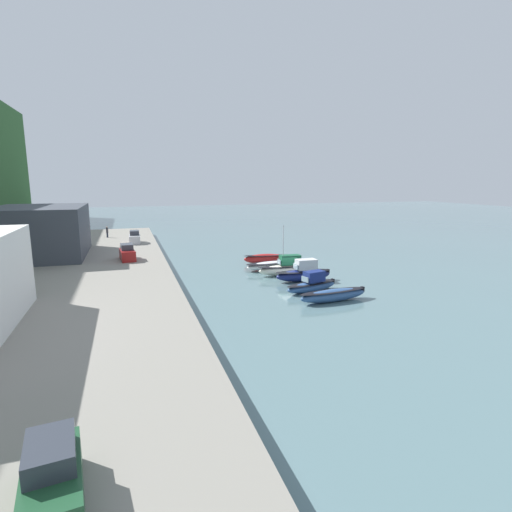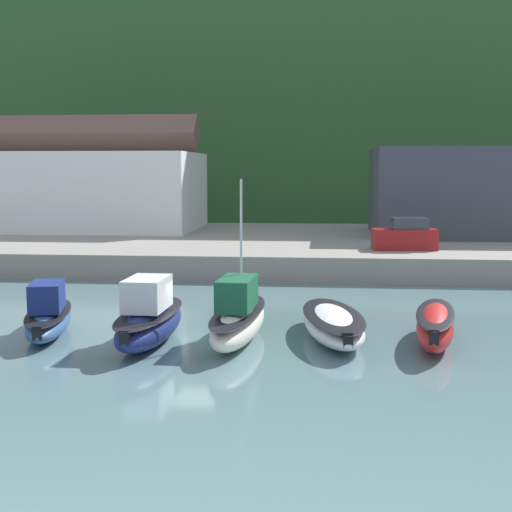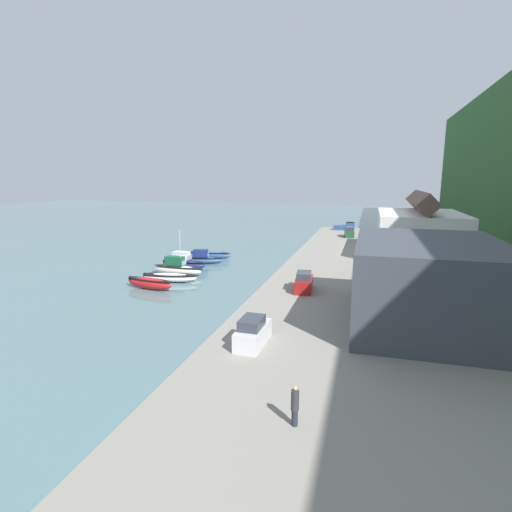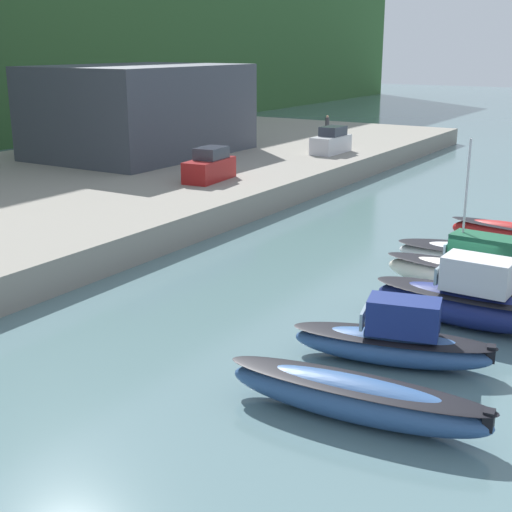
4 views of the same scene
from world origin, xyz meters
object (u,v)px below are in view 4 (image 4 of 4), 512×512
parked_car_2 (210,167)px  moored_boat_4 (478,256)px  moored_boat_0 (355,398)px  person_on_quay (327,126)px  moored_boat_1 (394,341)px  moored_boat_3 (474,273)px  parked_car_0 (331,142)px  moored_boat_2 (468,301)px

parked_car_2 → moored_boat_4: bearing=159.5°
moored_boat_0 → person_on_quay: bearing=22.2°
moored_boat_1 → person_on_quay: bearing=15.2°
moored_boat_3 → parked_car_2: 21.89m
moored_boat_4 → parked_car_0: (20.47, 17.77, 1.92)m
parked_car_2 → person_on_quay: parked_car_2 is taller
moored_boat_3 → moored_boat_4: moored_boat_3 is taller
person_on_quay → parked_car_0: bearing=-151.7°
moored_boat_0 → moored_boat_2: moored_boat_2 is taller
moored_boat_0 → person_on_quay: size_ratio=3.71×
moored_boat_0 → parked_car_0: parked_car_0 is taller
moored_boat_1 → moored_boat_4: 12.03m
moored_boat_4 → parked_car_0: parked_car_0 is taller
moored_boat_1 → parked_car_2: (17.04, 19.56, 1.72)m
parked_car_2 → moored_boat_1: bearing=133.2°
moored_boat_4 → parked_car_0: 27.17m
person_on_quay → moored_boat_1: bearing=-150.9°
person_on_quay → moored_boat_2: bearing=-146.7°
moored_boat_1 → moored_boat_3: size_ratio=0.88×
moored_boat_1 → parked_car_0: size_ratio=1.64×
moored_boat_0 → moored_boat_4: size_ratio=1.01×
moored_boat_3 → person_on_quay: bearing=38.9°
moored_boat_3 → moored_boat_0: bearing=-176.0°
moored_boat_2 → person_on_quay: size_ratio=3.39×
moored_boat_2 → parked_car_0: 33.93m
moored_boat_3 → person_on_quay: size_ratio=3.71×
person_on_quay → moored_boat_3: bearing=-144.8°
moored_boat_0 → parked_car_2: size_ratio=1.82×
moored_boat_0 → moored_boat_4: moored_boat_0 is taller
moored_boat_0 → parked_car_0: bearing=22.0°
moored_boat_0 → parked_car_2: parked_car_2 is taller
parked_car_0 → parked_car_2: size_ratio=0.97×
moored_boat_1 → moored_boat_3: 8.18m
moored_boat_2 → moored_boat_3: 3.59m
moored_boat_2 → parked_car_0: (27.84, 19.34, 1.53)m
moored_boat_0 → moored_boat_1: (4.10, 0.44, 0.14)m
moored_boat_4 → moored_boat_1: bearing=174.3°
parked_car_0 → moored_boat_3: bearing=128.6°
parked_car_0 → parked_car_2: bearing=86.3°
parked_car_0 → parked_car_2: (-15.45, 1.33, 0.00)m
moored_boat_4 → moored_boat_3: bearing=-175.5°
moored_boat_1 → moored_boat_3: moored_boat_3 is taller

